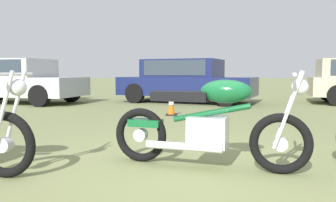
{
  "coord_description": "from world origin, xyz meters",
  "views": [
    {
      "loc": [
        -0.07,
        -3.39,
        1.0
      ],
      "look_at": [
        -0.38,
        1.87,
        0.55
      ],
      "focal_mm": 36.28,
      "sensor_mm": 36.0,
      "label": 1
    }
  ],
  "objects_px": {
    "motorcycle_green": "(209,123)",
    "car_navy": "(185,79)",
    "traffic_cone": "(171,105)",
    "car_silver": "(14,79)"
  },
  "relations": [
    {
      "from": "motorcycle_green",
      "to": "car_navy",
      "type": "xyz_separation_m",
      "value": [
        -0.31,
        7.83,
        0.32
      ]
    },
    {
      "from": "car_navy",
      "to": "traffic_cone",
      "type": "height_order",
      "value": "car_navy"
    },
    {
      "from": "motorcycle_green",
      "to": "car_silver",
      "type": "bearing_deg",
      "value": 144.1
    },
    {
      "from": "car_silver",
      "to": "traffic_cone",
      "type": "xyz_separation_m",
      "value": [
        5.31,
        -2.94,
        -0.56
      ]
    },
    {
      "from": "motorcycle_green",
      "to": "traffic_cone",
      "type": "xyz_separation_m",
      "value": [
        -0.61,
        4.35,
        -0.24
      ]
    },
    {
      "from": "car_silver",
      "to": "car_navy",
      "type": "bearing_deg",
      "value": 17.5
    },
    {
      "from": "car_silver",
      "to": "car_navy",
      "type": "height_order",
      "value": "same"
    },
    {
      "from": "car_navy",
      "to": "car_silver",
      "type": "bearing_deg",
      "value": -154.98
    },
    {
      "from": "car_silver",
      "to": "traffic_cone",
      "type": "height_order",
      "value": "car_silver"
    },
    {
      "from": "car_silver",
      "to": "traffic_cone",
      "type": "relative_size",
      "value": 9.09
    }
  ]
}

